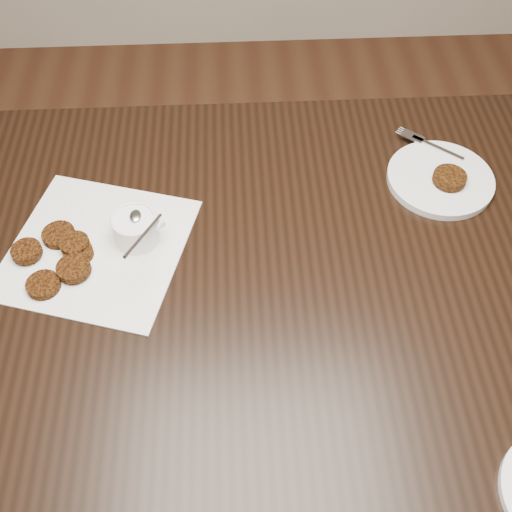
{
  "coord_description": "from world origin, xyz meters",
  "views": [
    {
      "loc": [
        -0.04,
        -0.49,
        1.6
      ],
      "look_at": [
        -0.01,
        0.13,
        0.8
      ],
      "focal_mm": 42.37,
      "sensor_mm": 36.0,
      "label": 1
    }
  ],
  "objects_px": {
    "napkin": "(97,248)",
    "plate_with_patty": "(441,176)",
    "table": "(266,373)",
    "sauce_ramekin": "(133,218)"
  },
  "relations": [
    {
      "from": "napkin",
      "to": "sauce_ramekin",
      "type": "distance_m",
      "value": 0.09
    },
    {
      "from": "napkin",
      "to": "plate_with_patty",
      "type": "relative_size",
      "value": 1.46
    },
    {
      "from": "table",
      "to": "napkin",
      "type": "bearing_deg",
      "value": 166.2
    },
    {
      "from": "sauce_ramekin",
      "to": "plate_with_patty",
      "type": "relative_size",
      "value": 0.55
    },
    {
      "from": "sauce_ramekin",
      "to": "plate_with_patty",
      "type": "bearing_deg",
      "value": 11.53
    },
    {
      "from": "table",
      "to": "napkin",
      "type": "relative_size",
      "value": 4.88
    },
    {
      "from": "plate_with_patty",
      "to": "table",
      "type": "bearing_deg",
      "value": -148.85
    },
    {
      "from": "table",
      "to": "sauce_ramekin",
      "type": "xyz_separation_m",
      "value": [
        -0.23,
        0.09,
        0.44
      ]
    },
    {
      "from": "table",
      "to": "sauce_ramekin",
      "type": "relative_size",
      "value": 12.91
    },
    {
      "from": "sauce_ramekin",
      "to": "table",
      "type": "bearing_deg",
      "value": -21.56
    }
  ]
}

